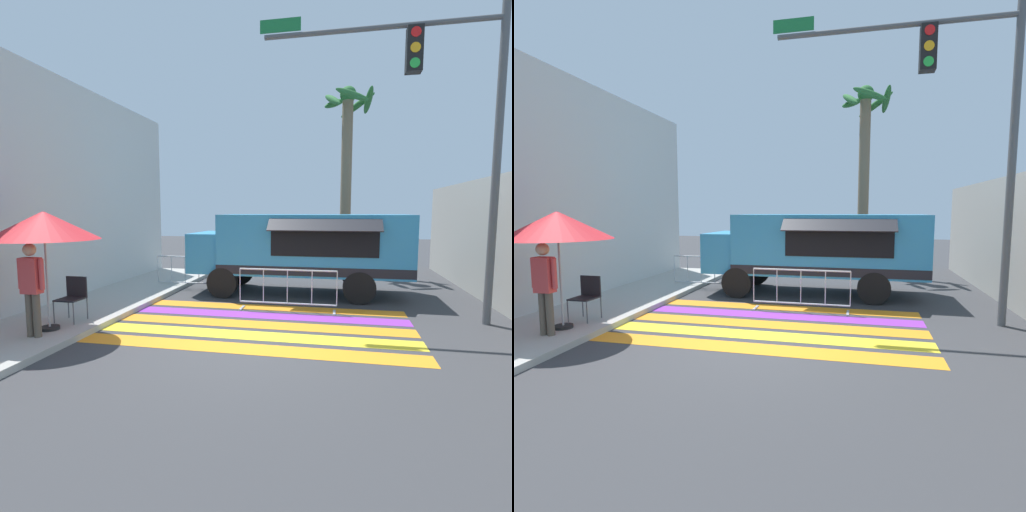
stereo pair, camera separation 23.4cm
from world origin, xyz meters
The scene contains 11 objects.
ground_plane centered at (0.00, 0.00, 0.00)m, with size 60.00×60.00×0.00m, color #38383A.
sidewalk_left centered at (-5.28, 0.00, 0.06)m, with size 4.40×16.00×0.12m.
crosswalk_painted centered at (0.00, 1.21, 0.00)m, with size 6.40×3.60×0.01m.
food_truck centered at (0.46, 4.67, 1.40)m, with size 6.18×2.71×2.31m.
traffic_signal_pole centered at (3.78, 2.23, 4.53)m, with size 5.02×0.29×6.62m.
patio_umbrella centered at (-3.82, -0.35, 2.13)m, with size 2.03×2.03×2.28m.
folding_chair centered at (-3.80, 0.36, 0.67)m, with size 0.48×0.48×0.91m.
vendor_person centered at (-3.78, -0.80, 1.10)m, with size 0.53×0.23×1.71m.
barricade_front centered at (0.43, 2.53, 0.51)m, with size 2.38×0.44×1.02m.
barricade_side centered at (-3.06, 4.71, 0.50)m, with size 1.84×0.44×1.02m.
palm_tree centered at (1.87, 8.76, 4.48)m, with size 2.04×2.03×7.00m.
Camera 2 is at (1.84, -6.86, 2.39)m, focal length 28.00 mm.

